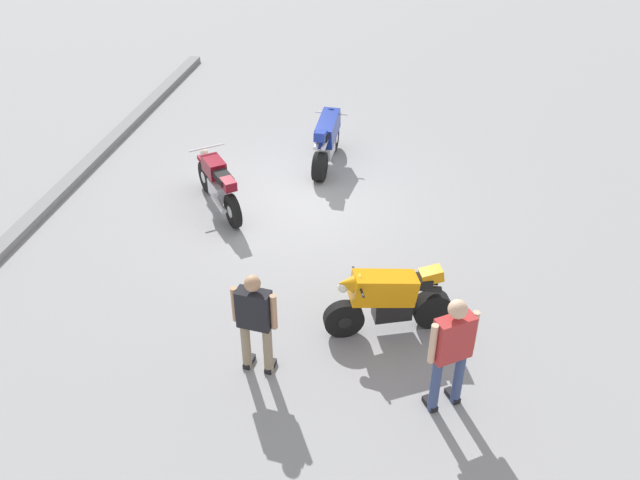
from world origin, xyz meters
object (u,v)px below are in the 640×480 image
motorcycle_maroon_cruiser (218,184)px  person_in_black_shirt (255,319)px  motorcycle_orange_sportbike (389,299)px  person_in_red_shirt (452,348)px  motorcycle_blue_sportbike (327,139)px

motorcycle_maroon_cruiser → person_in_black_shirt: (-4.01, -1.89, 0.41)m
motorcycle_orange_sportbike → motorcycle_maroon_cruiser: (2.83, 3.56, -0.07)m
motorcycle_maroon_cruiser → person_in_red_shirt: person_in_red_shirt is taller
person_in_red_shirt → motorcycle_maroon_cruiser: bearing=12.0°
motorcycle_blue_sportbike → person_in_black_shirt: 6.18m
person_in_black_shirt → motorcycle_maroon_cruiser: bearing=30.5°
motorcycle_orange_sportbike → motorcycle_maroon_cruiser: 4.55m
motorcycle_blue_sportbike → person_in_black_shirt: person_in_black_shirt is taller
motorcycle_blue_sportbike → motorcycle_maroon_cruiser: 2.74m
motorcycle_blue_sportbike → motorcycle_maroon_cruiser: bearing=143.3°
motorcycle_orange_sportbike → motorcycle_maroon_cruiser: size_ratio=1.11×
motorcycle_orange_sportbike → person_in_red_shirt: 1.68m
person_in_black_shirt → person_in_red_shirt: 2.59m
motorcycle_orange_sportbike → person_in_red_shirt: size_ratio=1.06×
motorcycle_orange_sportbike → motorcycle_blue_sportbike: (4.98, 1.88, 0.00)m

